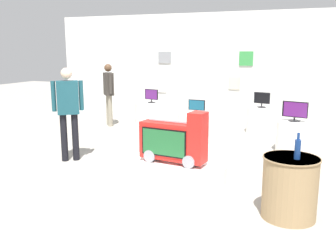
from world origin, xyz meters
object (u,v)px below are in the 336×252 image
Objects in this scene: main_display_pedestal at (173,171)px; shopper_browsing_near_truck at (68,107)px; display_pedestal_right_rear at (261,120)px; bottle_on_side_table at (298,148)px; display_pedestal_center_rear at (293,137)px; display_pedestal_far_right at (152,114)px; side_table_round at (290,187)px; shopper_browsing_rear at (109,90)px; tv_on_far_right at (151,95)px; novelty_firetruck_tv at (174,142)px; tv_on_center_rear at (295,111)px; display_pedestal_left_rear at (196,128)px; tv_on_right_rear at (262,99)px; tv_on_left_rear at (197,107)px.

main_display_pedestal is 0.99× the size of shopper_browsing_near_truck.
display_pedestal_right_rear is 4.91m from bottle_on_side_table.
display_pedestal_center_rear is 3.95m from display_pedestal_far_right.
side_table_round is 6.45m from shopper_browsing_rear.
shopper_browsing_rear reaches higher than display_pedestal_far_right.
main_display_pedestal is at bearing -62.23° from tv_on_far_right.
display_pedestal_right_rear is 1.74× the size of tv_on_far_right.
bottle_on_side_table reaches higher than display_pedestal_right_rear.
display_pedestal_center_rear is 0.74× the size of display_pedestal_far_right.
novelty_firetruck_tv reaches higher than display_pedestal_far_right.
bottle_on_side_table is at bearing -50.33° from display_pedestal_far_right.
shopper_browsing_near_truck is (-3.81, -2.03, 0.16)m from tv_on_center_rear.
bottle_on_side_table is (0.15, -3.17, 0.57)m from display_pedestal_center_rear.
shopper_browsing_rear is at bearing -162.51° from tv_on_far_right.
display_pedestal_left_rear is 0.95× the size of display_pedestal_far_right.
tv_on_left_rear is at bearing -130.33° from tv_on_right_rear.
main_display_pedestal is at bearing -8.29° from shopper_browsing_near_truck.
display_pedestal_far_right is 5.91m from side_table_round.
novelty_firetruck_tv is (0.02, -0.01, 0.48)m from main_display_pedestal.
bottle_on_side_table is at bearing -16.06° from shopper_browsing_near_truck.
display_pedestal_left_rear is 2.15× the size of tv_on_right_rear.
display_pedestal_far_right is 2.23× the size of tv_on_far_right.
tv_on_center_rear is 1.22× the size of tv_on_far_right.
main_display_pedestal is 2.15m from bottle_on_side_table.
display_pedestal_center_rear is 3.98m from tv_on_far_right.
bottle_on_side_table is at bearing -56.65° from display_pedestal_left_rear.
main_display_pedestal is at bearing 154.00° from novelty_firetruck_tv.
display_pedestal_far_right is (-2.01, 3.79, -0.30)m from novelty_firetruck_tv.
novelty_firetruck_tv is 2.90m from display_pedestal_center_rear.
bottle_on_side_table is at bearing -78.44° from display_pedestal_right_rear.
main_display_pedestal is 2.42× the size of display_pedestal_right_rear.
tv_on_left_rear is at bearing 175.39° from tv_on_center_rear.
display_pedestal_right_rear is 0.78× the size of display_pedestal_far_right.
tv_on_far_right is at bearing 141.93° from tv_on_left_rear.
bottle_on_side_table is (0.06, -0.06, 0.50)m from side_table_round.
tv_on_right_rear is at bearing 78.00° from novelty_firetruck_tv.
tv_on_center_rear is at bearing 54.22° from main_display_pedestal.
tv_on_center_rear is (2.05, -0.16, 0.05)m from tv_on_left_rear.
shopper_browsing_near_truck reaches higher than tv_on_center_rear.
tv_on_right_rear is (1.22, 1.44, 0.05)m from tv_on_left_rear.
display_pedestal_right_rear is 0.41× the size of shopper_browsing_near_truck.
display_pedestal_left_rear is at bearing 98.61° from novelty_firetruck_tv.
tv_on_far_right reaches higher than display_pedestal_far_right.
tv_on_right_rear is at bearing 7.33° from shopper_browsing_rear.
side_table_round is (2.14, -3.28, 0.07)m from display_pedestal_left_rear.
display_pedestal_left_rear is 2.69× the size of bottle_on_side_table.
display_pedestal_left_rear is at bearing -37.99° from tv_on_far_right.
shopper_browsing_rear is (-0.95, 3.12, -0.03)m from shopper_browsing_near_truck.
display_pedestal_center_rear is 0.87× the size of side_table_round.
display_pedestal_far_right is at bearing 129.57° from side_table_round.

